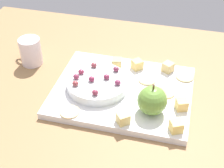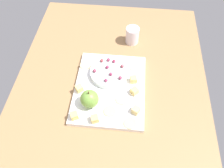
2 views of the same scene
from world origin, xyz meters
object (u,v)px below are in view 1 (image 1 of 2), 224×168
object	(u,v)px
cheese_cube_3	(137,64)
cheese_cube_4	(123,118)
grape_2	(76,77)
grape_6	(118,83)
cracker_1	(70,112)
apple_whole	(152,100)
serving_dish	(97,84)
grape_7	(116,69)
grape_4	(92,79)
cracker_3	(185,77)
grape_8	(95,93)
cheese_cube_5	(182,104)
cracker_2	(166,93)
cheese_cube_0	(168,67)
platter	(122,93)
cheese_cube_1	(176,126)
cup	(30,51)
grape_0	(94,65)
grape_3	(75,83)
cracker_4	(89,63)
cracker_0	(147,80)
grape_5	(81,72)
grape_1	(106,78)
cheese_cube_2	(117,63)

from	to	relation	value
cheese_cube_3	cheese_cube_4	world-z (taller)	same
grape_2	grape_6	size ratio (longest dim) A/B	1.00
cracker_1	apple_whole	bearing A→B (deg)	15.33
serving_dish	grape_7	size ratio (longest dim) A/B	10.21
grape_4	cracker_3	bearing A→B (deg)	25.12
serving_dish	grape_8	bearing A→B (deg)	-78.42
cheese_cube_5	cracker_2	distance (cm)	6.94
cheese_cube_0	cheese_cube_3	size ratio (longest dim) A/B	1.00
grape_6	cheese_cube_3	bearing A→B (deg)	76.46
platter	cheese_cube_1	size ratio (longest dim) A/B	13.48
serving_dish	grape_2	size ratio (longest dim) A/B	10.21
grape_7	cup	bearing A→B (deg)	171.97
grape_0	cup	size ratio (longest dim) A/B	0.18
cheese_cube_1	grape_3	bearing A→B (deg)	165.23
grape_2	grape_7	size ratio (longest dim) A/B	1.00
cheese_cube_0	cracker_4	distance (cm)	23.67
grape_0	cracker_1	bearing A→B (deg)	-94.63
cheese_cube_3	cracker_0	bearing A→B (deg)	-51.91
cracker_3	serving_dish	bearing A→B (deg)	-155.66
cheese_cube_3	platter	bearing A→B (deg)	-100.05
cracker_1	cracker_3	bearing A→B (deg)	39.02
cheese_cube_3	grape_2	xyz separation A→B (cm)	(-14.45, -12.39, 1.92)
cheese_cube_4	cracker_3	world-z (taller)	cheese_cube_4
grape_5	grape_6	bearing A→B (deg)	-11.90
cracker_2	cheese_cube_0	bearing A→B (deg)	94.20
apple_whole	grape_1	bearing A→B (deg)	154.14
grape_7	grape_4	bearing A→B (deg)	-131.11
serving_dish	grape_0	distance (cm)	6.35
cheese_cube_5	grape_1	xyz separation A→B (cm)	(-20.68, 3.59, 1.91)
cracker_2	cracker_0	bearing A→B (deg)	143.21
cheese_cube_3	cracker_0	distance (cm)	6.50
cracker_4	grape_7	world-z (taller)	grape_7
serving_dish	cheese_cube_4	xyz separation A→B (cm)	(9.78, -11.53, 0.09)
grape_3	cracker_1	bearing A→B (deg)	-83.06
grape_8	cup	world-z (taller)	cup
serving_dish	cheese_cube_3	world-z (taller)	cheese_cube_3
cracker_1	grape_0	xyz separation A→B (cm)	(1.37, 16.87, 3.09)
cheese_cube_4	grape_3	size ratio (longest dim) A/B	1.68
apple_whole	cheese_cube_4	world-z (taller)	apple_whole
grape_6	cracker_2	bearing A→B (deg)	12.48
cheese_cube_3	grape_1	distance (cm)	12.83
grape_1	cup	bearing A→B (deg)	162.13
grape_8	cheese_cube_0	bearing A→B (deg)	48.25
cheese_cube_0	cheese_cube_1	world-z (taller)	same
cheese_cube_1	cheese_cube_4	world-z (taller)	same
cracker_1	grape_1	distance (cm)	13.86
platter	grape_0	world-z (taller)	grape_0
grape_5	apple_whole	bearing A→B (deg)	-19.93
cheese_cube_2	grape_2	bearing A→B (deg)	-126.09
cheese_cube_2	grape_8	distance (cm)	17.08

